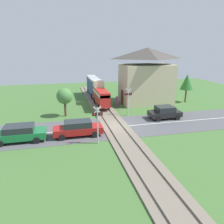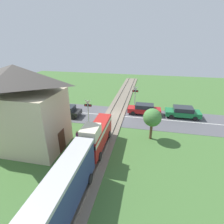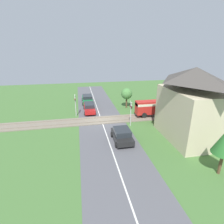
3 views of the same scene
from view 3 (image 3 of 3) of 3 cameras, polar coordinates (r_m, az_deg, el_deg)
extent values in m
plane|color=#426B33|center=(25.07, -3.45, -2.80)|extent=(60.00, 60.00, 0.00)
cube|color=#515156|center=(25.07, -3.45, -2.78)|extent=(48.00, 6.40, 0.02)
cube|color=silver|center=(25.06, -3.45, -2.76)|extent=(48.00, 0.12, 0.00)
cube|color=#756B5B|center=(25.05, -3.46, -2.68)|extent=(2.80, 48.00, 0.12)
cube|color=slate|center=(25.67, -3.68, -1.82)|extent=(0.10, 48.00, 0.12)
cube|color=slate|center=(24.35, -3.24, -3.06)|extent=(0.10, 48.00, 0.12)
cube|color=red|center=(26.67, 13.82, 1.65)|extent=(1.35, 5.80, 1.90)
cube|color=beige|center=(26.51, 13.92, 2.72)|extent=(1.37, 5.80, 0.36)
cube|color=beige|center=(27.15, 17.88, 4.67)|extent=(1.35, 1.86, 0.90)
cylinder|color=black|center=(26.91, 9.43, 0.00)|extent=(0.14, 0.76, 0.76)
cylinder|color=black|center=(25.65, 10.52, -1.09)|extent=(0.14, 0.76, 0.76)
cylinder|color=black|center=(28.37, 16.50, 0.48)|extent=(0.14, 0.76, 0.76)
cylinder|color=black|center=(27.18, 17.84, -0.52)|extent=(0.14, 0.76, 0.76)
cube|color=navy|center=(29.97, 25.65, 2.75)|extent=(1.35, 6.82, 2.40)
cube|color=#BCBCC1|center=(29.65, 26.03, 5.18)|extent=(1.41, 6.82, 0.24)
cylinder|color=black|center=(29.67, 21.10, 0.80)|extent=(0.14, 0.76, 0.76)
cylinder|color=black|center=(28.54, 22.57, -0.15)|extent=(0.14, 0.76, 0.76)
cylinder|color=black|center=(32.16, 27.75, 1.24)|extent=(0.14, 0.76, 0.76)
cylinder|color=black|center=(31.11, 29.33, 0.39)|extent=(0.14, 0.76, 0.76)
cube|color=#A81919|center=(28.46, -7.43, 1.21)|extent=(4.56, 1.61, 0.62)
cube|color=#23282D|center=(28.28, -7.48, 2.33)|extent=(2.51, 1.48, 0.56)
cylinder|color=black|center=(27.23, -5.49, -0.29)|extent=(0.60, 0.18, 0.60)
cylinder|color=black|center=(27.14, -8.88, -0.51)|extent=(0.60, 0.18, 0.60)
cylinder|color=black|center=(30.01, -6.06, 1.64)|extent=(0.60, 0.18, 0.60)
cylinder|color=black|center=(29.94, -9.13, 1.45)|extent=(0.60, 0.18, 0.60)
cube|color=black|center=(19.46, 3.26, -7.97)|extent=(3.65, 1.83, 0.59)
cube|color=#23282D|center=(19.19, 3.30, -6.41)|extent=(2.01, 1.68, 0.59)
cylinder|color=black|center=(20.45, -0.08, -7.40)|extent=(0.60, 0.18, 0.60)
cylinder|color=black|center=(20.83, 4.91, -6.94)|extent=(0.60, 0.18, 0.60)
cylinder|color=black|center=(18.42, 1.33, -10.75)|extent=(0.60, 0.18, 0.60)
cylinder|color=black|center=(18.84, 6.87, -10.13)|extent=(0.60, 0.18, 0.60)
cube|color=#197038|center=(33.36, -8.03, 4.01)|extent=(4.53, 1.86, 0.63)
cube|color=#23282D|center=(33.20, -8.08, 4.99)|extent=(2.49, 1.71, 0.54)
cylinder|color=black|center=(32.09, -6.19, 2.86)|extent=(0.60, 0.18, 0.60)
cylinder|color=black|center=(32.01, -9.51, 2.66)|extent=(0.60, 0.18, 0.60)
cylinder|color=black|center=(34.91, -6.62, 4.27)|extent=(0.60, 0.18, 0.60)
cylinder|color=black|center=(34.83, -9.68, 4.08)|extent=(0.60, 0.18, 0.60)
cylinder|color=#B7B7B7|center=(26.67, -11.82, 1.96)|extent=(0.12, 0.12, 3.27)
cube|color=black|center=(26.37, -11.98, 4.12)|extent=(0.90, 0.08, 0.28)
sphere|color=red|center=(26.63, -11.97, 4.28)|extent=(0.18, 0.18, 0.18)
sphere|color=red|center=(26.11, -11.98, 3.96)|extent=(0.18, 0.18, 0.18)
cube|color=silver|center=(26.28, -12.03, 4.83)|extent=(0.72, 0.04, 0.72)
cube|color=silver|center=(26.28, -12.03, 4.83)|extent=(0.72, 0.04, 0.72)
cylinder|color=#B7B7B7|center=(22.92, 6.12, -0.73)|extent=(0.12, 0.12, 3.27)
cube|color=black|center=(22.57, 6.21, 1.75)|extent=(0.90, 0.08, 0.28)
sphere|color=red|center=(22.32, 6.41, 1.54)|extent=(0.18, 0.18, 0.18)
sphere|color=red|center=(22.81, 6.02, 1.96)|extent=(0.18, 0.18, 0.18)
cube|color=silver|center=(22.47, 6.25, 2.57)|extent=(0.72, 0.04, 0.72)
cube|color=silver|center=(22.47, 6.25, 2.57)|extent=(0.72, 0.04, 0.72)
cube|color=#C6B793|center=(21.07, 23.92, -0.87)|extent=(7.19, 4.72, 5.65)
pyramid|color=#47423D|center=(20.06, 25.69, 10.88)|extent=(7.76, 5.10, 1.55)
cube|color=#472D1E|center=(24.50, 18.71, -1.79)|extent=(0.06, 1.10, 2.10)
cylinder|color=#7F3D84|center=(25.02, 15.08, -1.93)|extent=(0.38, 0.38, 1.31)
sphere|color=#936B4C|center=(24.75, 15.24, -0.26)|extent=(0.24, 0.24, 0.24)
cylinder|color=brown|center=(17.14, 31.93, -14.08)|extent=(0.24, 0.24, 1.95)
cylinder|color=brown|center=(30.30, 4.73, 2.95)|extent=(0.28, 0.28, 1.69)
sphere|color=#477F3D|center=(29.86, 4.82, 5.97)|extent=(1.88, 1.88, 1.88)
camera|label=1|loc=(33.49, -44.37, 11.81)|focal=35.00mm
camera|label=2|loc=(36.61, 32.94, 17.50)|focal=28.00mm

